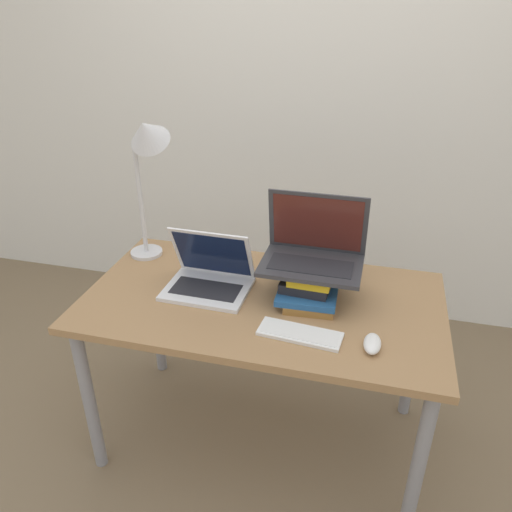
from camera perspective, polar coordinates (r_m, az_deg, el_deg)
The scene contains 9 objects.
ground_plane at distance 2.16m, azimuth -2.05°, elevation -26.83°, with size 14.00×14.00×0.00m, color #7A664C.
wall_back at distance 2.80m, azimuth 6.93°, elevation 19.22°, with size 8.00×0.05×2.70m.
desk at distance 1.96m, azimuth 0.71°, elevation -6.91°, with size 1.36×0.74×0.73m.
laptop_left at distance 1.96m, azimuth -5.38°, elevation -2.41°, with size 0.33×0.26×0.24m.
book_stack at distance 1.90m, azimuth 6.17°, elevation -3.30°, with size 0.23×0.28×0.13m.
laptop_on_books at distance 1.88m, azimuth 6.56°, elevation 0.58°, with size 0.38×0.26×0.26m.
wireless_keyboard at distance 1.72m, azimuth 5.04°, elevation -8.84°, with size 0.29×0.13×0.01m.
mouse at distance 1.70m, azimuth 13.15°, elevation -9.73°, with size 0.06×0.11×0.04m.
desk_lamp at distance 2.05m, azimuth -12.46°, elevation 11.77°, with size 0.23×0.20×0.65m.
Camera 1 is at (0.38, -1.19, 1.76)m, focal length 35.00 mm.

